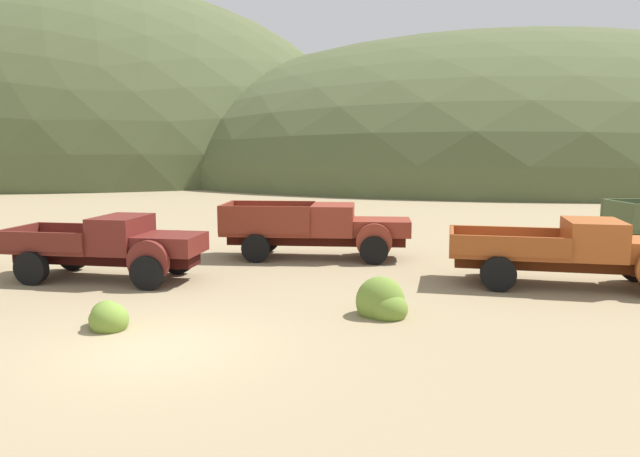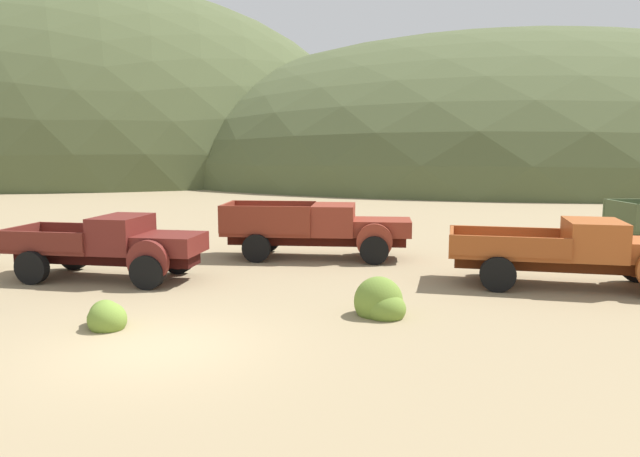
{
  "view_description": "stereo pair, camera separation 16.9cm",
  "coord_description": "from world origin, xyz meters",
  "views": [
    {
      "loc": [
        2.83,
        -11.29,
        3.94
      ],
      "look_at": [
        3.31,
        7.05,
        1.37
      ],
      "focal_mm": 33.55,
      "sensor_mm": 36.0,
      "label": 1
    },
    {
      "loc": [
        3.0,
        -11.3,
        3.94
      ],
      "look_at": [
        3.31,
        7.05,
        1.37
      ],
      "focal_mm": 33.55,
      "sensor_mm": 36.0,
      "label": 2
    }
  ],
  "objects": [
    {
      "name": "ground_plane",
      "position": [
        0.0,
        0.0,
        0.0
      ],
      "size": [
        300.0,
        300.0,
        0.0
      ],
      "primitive_type": "plane",
      "color": "#998460"
    },
    {
      "name": "hill_far_right",
      "position": [
        -24.89,
        68.8,
        0.0
      ],
      "size": [
        73.43,
        63.12,
        47.58
      ],
      "primitive_type": "ellipsoid",
      "color": "#4C5633",
      "rests_on": "ground"
    },
    {
      "name": "hill_far_left",
      "position": [
        29.05,
        67.08,
        0.0
      ],
      "size": [
        94.24,
        77.64,
        35.11
      ],
      "primitive_type": "ellipsoid",
      "color": "#4C5633",
      "rests_on": "ground"
    },
    {
      "name": "truck_oxblood",
      "position": [
        -2.59,
        6.12,
        0.99
      ],
      "size": [
        6.04,
        3.18,
        1.89
      ],
      "rotation": [
        0.0,
        0.0,
        -0.2
      ],
      "color": "black",
      "rests_on": "ground"
    },
    {
      "name": "truck_rust_red",
      "position": [
        3.66,
        9.39,
        1.02
      ],
      "size": [
        6.69,
        2.88,
        1.91
      ],
      "rotation": [
        0.0,
        0.0,
        -0.11
      ],
      "color": "#42140D",
      "rests_on": "ground"
    },
    {
      "name": "truck_oxide_orange",
      "position": [
        10.74,
        4.84,
        1.0
      ],
      "size": [
        6.85,
        3.57,
        1.89
      ],
      "rotation": [
        0.0,
        0.0,
        -0.24
      ],
      "color": "#51220D",
      "rests_on": "ground"
    },
    {
      "name": "bush_between_trucks",
      "position": [
        -1.45,
        1.43,
        0.19
      ],
      "size": [
        0.94,
        1.06,
        0.77
      ],
      "color": "olive",
      "rests_on": "ground"
    },
    {
      "name": "bush_front_left",
      "position": [
        4.65,
        2.15,
        0.27
      ],
      "size": [
        1.19,
        1.16,
        1.17
      ],
      "color": "olive",
      "rests_on": "ground"
    },
    {
      "name": "bush_back_edge",
      "position": [
        -4.92,
        12.19,
        0.2
      ],
      "size": [
        0.74,
        0.72,
        0.73
      ],
      "color": "#5B8E42",
      "rests_on": "ground"
    }
  ]
}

